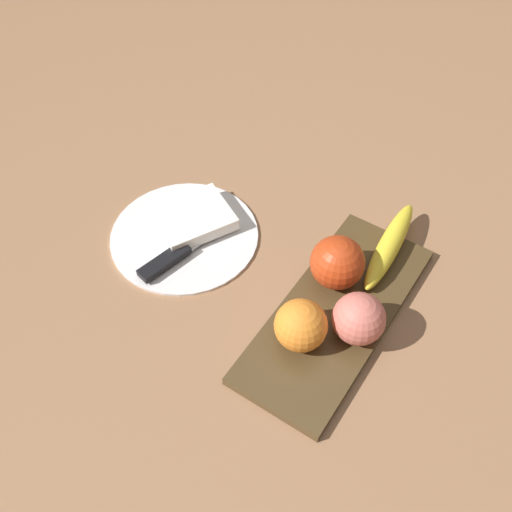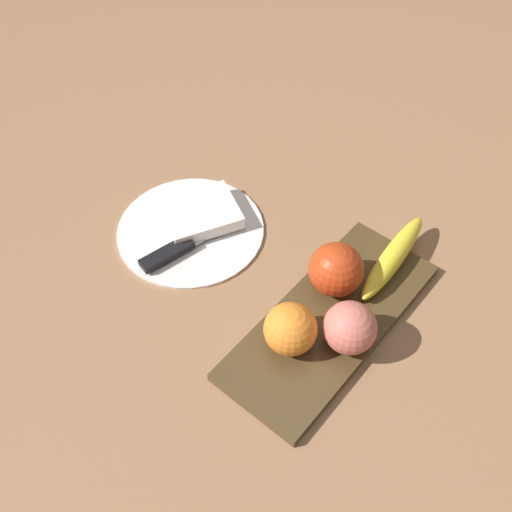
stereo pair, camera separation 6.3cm
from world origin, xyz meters
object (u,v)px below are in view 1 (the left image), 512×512
at_px(banana, 390,245).
at_px(orange_near_apple, 301,325).
at_px(peach, 359,319).
at_px(apple, 337,263).
at_px(fruit_tray, 336,313).
at_px(dinner_plate, 184,235).
at_px(knife, 172,256).
at_px(folded_napkin, 195,217).

xyz_separation_m(banana, orange_near_apple, (-0.21, 0.03, 0.02)).
bearing_deg(orange_near_apple, peach, -48.73).
bearing_deg(apple, banana, -24.92).
distance_m(fruit_tray, orange_near_apple, 0.09).
bearing_deg(dinner_plate, peach, -93.47).
relative_size(apple, peach, 1.09).
distance_m(fruit_tray, knife, 0.27).
xyz_separation_m(fruit_tray, folded_napkin, (0.03, 0.28, 0.01)).
relative_size(orange_near_apple, folded_napkin, 0.62).
relative_size(dinner_plate, knife, 1.34).
xyz_separation_m(dinner_plate, knife, (-0.05, -0.02, 0.01)).
xyz_separation_m(peach, dinner_plate, (0.02, 0.32, -0.05)).
height_order(orange_near_apple, peach, same).
height_order(fruit_tray, dinner_plate, fruit_tray).
bearing_deg(knife, orange_near_apple, -82.43).
distance_m(banana, orange_near_apple, 0.22).
bearing_deg(folded_napkin, fruit_tray, -96.13).
bearing_deg(peach, knife, 96.19).
distance_m(folded_napkin, knife, 0.08).
bearing_deg(folded_napkin, dinner_plate, 180.00).
height_order(folded_napkin, knife, folded_napkin).
distance_m(peach, knife, 0.31).
bearing_deg(fruit_tray, apple, 31.48).
height_order(dinner_plate, folded_napkin, folded_napkin).
height_order(fruit_tray, knife, knife).
relative_size(dinner_plate, folded_napkin, 2.04).
bearing_deg(orange_near_apple, knife, 85.26).
xyz_separation_m(apple, orange_near_apple, (-0.12, -0.01, -0.00)).
distance_m(orange_near_apple, peach, 0.08).
xyz_separation_m(fruit_tray, dinner_plate, (0.00, 0.28, -0.00)).
relative_size(banana, orange_near_apple, 2.62).
bearing_deg(fruit_tray, orange_near_apple, 165.09).
bearing_deg(orange_near_apple, fruit_tray, -14.91).
bearing_deg(apple, peach, -133.79).
relative_size(banana, peach, 2.60).
bearing_deg(folded_napkin, knife, -167.38).
xyz_separation_m(peach, knife, (-0.03, 0.30, -0.04)).
distance_m(fruit_tray, peach, 0.06).
xyz_separation_m(apple, dinner_plate, (-0.05, 0.25, -0.05)).
bearing_deg(knife, fruit_tray, -66.39).
bearing_deg(apple, dinner_plate, 100.85).
height_order(fruit_tray, orange_near_apple, orange_near_apple).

